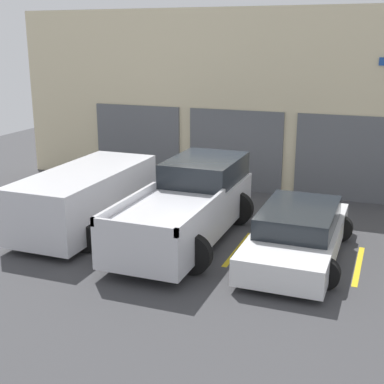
# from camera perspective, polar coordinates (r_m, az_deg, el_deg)

# --- Properties ---
(ground_plane) EXTENTS (28.00, 28.00, 0.00)m
(ground_plane) POSITION_cam_1_polar(r_m,az_deg,el_deg) (14.56, 1.97, -2.74)
(ground_plane) COLOR #3D3D3F
(shophouse_building) EXTENTS (15.70, 0.68, 5.61)m
(shophouse_building) POSITION_cam_1_polar(r_m,az_deg,el_deg) (17.04, 5.69, 9.45)
(shophouse_building) COLOR beige
(shophouse_building) RESTS_ON ground
(pickup_truck) EXTENTS (2.49, 5.32, 1.75)m
(pickup_truck) POSITION_cam_1_polar(r_m,az_deg,el_deg) (12.84, -0.35, -1.39)
(pickup_truck) COLOR silver
(pickup_truck) RESTS_ON ground
(sedan_white) EXTENTS (2.17, 4.43, 1.14)m
(sedan_white) POSITION_cam_1_polar(r_m,az_deg,el_deg) (12.04, 11.20, -4.38)
(sedan_white) COLOR white
(sedan_white) RESTS_ON ground
(sedan_side) EXTENTS (2.25, 4.50, 1.52)m
(sedan_side) POSITION_cam_1_polar(r_m,az_deg,el_deg) (13.78, -11.20, -0.52)
(sedan_side) COLOR silver
(sedan_side) RESTS_ON ground
(parking_stripe_far_left) EXTENTS (0.12, 2.20, 0.01)m
(parking_stripe_far_left) POSITION_cam_1_polar(r_m,az_deg,el_deg) (14.75, -15.47, -3.06)
(parking_stripe_far_left) COLOR gold
(parking_stripe_far_left) RESTS_ON ground
(parking_stripe_left) EXTENTS (0.12, 2.20, 0.01)m
(parking_stripe_left) POSITION_cam_1_polar(r_m,az_deg,el_deg) (13.39, -6.14, -4.50)
(parking_stripe_left) COLOR gold
(parking_stripe_left) RESTS_ON ground
(parking_stripe_centre) EXTENTS (0.12, 2.20, 0.01)m
(parking_stripe_centre) POSITION_cam_1_polar(r_m,az_deg,el_deg) (12.48, 4.95, -6.04)
(parking_stripe_centre) COLOR gold
(parking_stripe_centre) RESTS_ON ground
(parking_stripe_right) EXTENTS (0.12, 2.20, 0.01)m
(parking_stripe_right) POSITION_cam_1_polar(r_m,az_deg,el_deg) (12.09, 17.33, -7.49)
(parking_stripe_right) COLOR gold
(parking_stripe_right) RESTS_ON ground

